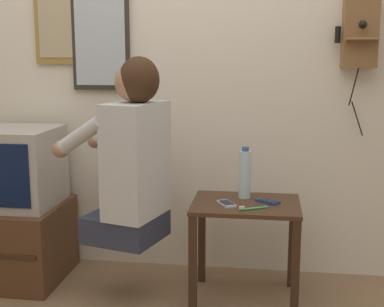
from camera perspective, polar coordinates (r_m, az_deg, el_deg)
The scene contains 12 objects.
wall_back at distance 3.20m, azimuth -1.34°, elevation 10.02°, with size 6.80×0.05×2.55m.
side_table at distance 2.87m, azimuth 5.74°, elevation -7.41°, with size 0.56×0.43×0.54m.
person at distance 2.76m, azimuth -6.44°, elevation -0.30°, with size 0.58×0.49×0.96m.
tv_stand at distance 3.35m, azimuth -18.44°, elevation -8.88°, with size 0.59×0.56×0.45m.
television at distance 3.23m, azimuth -18.43°, elevation -1.35°, with size 0.48×0.46×0.45m.
wall_phone_antique at distance 3.11m, azimuth 17.48°, elevation 12.44°, with size 0.23×0.19×0.81m.
framed_picture at distance 3.34m, azimuth -13.25°, elevation 13.80°, with size 0.39×0.03×0.52m.
wall_mirror at distance 3.27m, azimuth -9.71°, elevation 11.80°, with size 0.34×0.03×0.58m.
cell_phone_held at distance 2.79m, azimuth 3.70°, elevation -5.35°, with size 0.11×0.14×0.01m.
cell_phone_spare at distance 2.85m, azimuth 8.07°, elevation -5.06°, with size 0.14×0.12×0.01m.
water_bottle at distance 2.90m, azimuth 5.67°, elevation -2.17°, with size 0.07×0.07×0.28m.
toothbrush at distance 2.71m, azimuth 6.33°, elevation -5.82°, with size 0.14×0.08×0.02m.
Camera 1 is at (0.52, -2.06, 1.31)m, focal length 50.00 mm.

